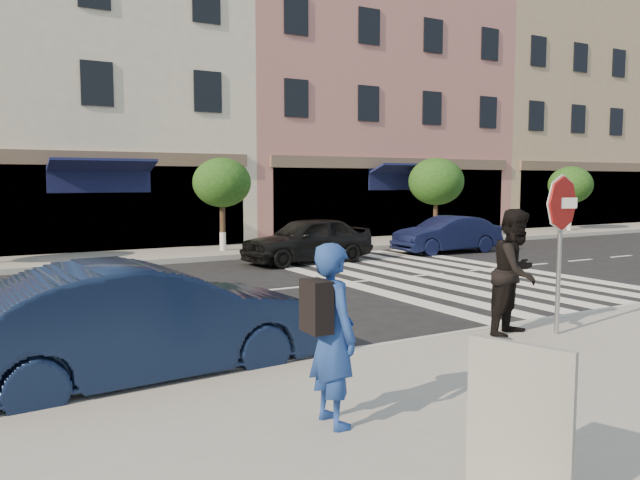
{
  "coord_description": "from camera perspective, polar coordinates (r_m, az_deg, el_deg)",
  "views": [
    {
      "loc": [
        -4.34,
        -8.48,
        2.44
      ],
      "look_at": [
        1.05,
        0.94,
        1.4
      ],
      "focal_mm": 35.0,
      "sensor_mm": 36.0,
      "label": 1
    }
  ],
  "objects": [
    {
      "name": "sidewalk_near",
      "position": [
        6.84,
        12.4,
        -14.86
      ],
      "size": [
        60.0,
        4.5,
        0.15
      ],
      "primitive_type": "cube",
      "color": "gray",
      "rests_on": "ground"
    },
    {
      "name": "street_tree_eb",
      "position": [
        31.05,
        21.93,
        4.67
      ],
      "size": [
        2.0,
        2.0,
        2.94
      ],
      "color": "#473323",
      "rests_on": "sidewalk_far"
    },
    {
      "name": "building_east_mid",
      "position": [
        30.28,
        2.15,
        13.16
      ],
      "size": [
        13.0,
        9.0,
        13.0
      ],
      "primitive_type": "cube",
      "color": "#B4716B",
      "rests_on": "ground"
    },
    {
      "name": "car_near_mid",
      "position": [
        7.89,
        -15.76,
        -7.23
      ],
      "size": [
        4.55,
        1.87,
        1.47
      ],
      "primitive_type": "imported",
      "rotation": [
        0.0,
        0.0,
        1.64
      ],
      "color": "#0E1833",
      "rests_on": "ground"
    },
    {
      "name": "stop_sign",
      "position": [
        9.81,
        21.22,
        1.88
      ],
      "size": [
        0.83,
        0.2,
        2.38
      ],
      "rotation": [
        0.0,
        0.0,
        -0.19
      ],
      "color": "gray",
      "rests_on": "sidewalk_near"
    },
    {
      "name": "ground",
      "position": [
        9.84,
        -2.6,
        -8.89
      ],
      "size": [
        120.0,
        120.0,
        0.0
      ],
      "primitive_type": "plane",
      "color": "black",
      "rests_on": "ground"
    },
    {
      "name": "building_centre",
      "position": [
        25.95,
        -21.51,
        11.86
      ],
      "size": [
        11.0,
        9.0,
        11.0
      ],
      "primitive_type": "cube",
      "color": "beige",
      "rests_on": "ground"
    },
    {
      "name": "poster_board",
      "position": [
        4.78,
        17.72,
        -15.87
      ],
      "size": [
        0.34,
        0.74,
        1.16
      ],
      "rotation": [
        0.0,
        0.0,
        0.35
      ],
      "color": "beige",
      "rests_on": "sidewalk_near"
    },
    {
      "name": "walker",
      "position": [
        9.67,
        17.48,
        -2.82
      ],
      "size": [
        1.09,
        0.97,
        1.87
      ],
      "primitive_type": "imported",
      "rotation": [
        0.0,
        0.0,
        0.33
      ],
      "color": "black",
      "rests_on": "sidewalk_near"
    },
    {
      "name": "building_east_far",
      "position": [
        38.28,
        18.52,
        10.52
      ],
      "size": [
        12.0,
        9.0,
        12.0
      ],
      "primitive_type": "cube",
      "color": "tan",
      "rests_on": "ground"
    },
    {
      "name": "car_far_right",
      "position": [
        21.5,
        11.54,
        0.5
      ],
      "size": [
        3.84,
        1.54,
        1.24
      ],
      "primitive_type": "imported",
      "rotation": [
        0.0,
        0.0,
        -1.63
      ],
      "color": "black",
      "rests_on": "ground"
    },
    {
      "name": "street_tree_c",
      "position": [
        20.63,
        -8.95,
        5.17
      ],
      "size": [
        1.9,
        1.9,
        3.04
      ],
      "color": "#473323",
      "rests_on": "sidewalk_far"
    },
    {
      "name": "car_far_mid",
      "position": [
        18.51,
        -1.17,
        0.03
      ],
      "size": [
        4.17,
        1.96,
        1.38
      ],
      "primitive_type": "imported",
      "rotation": [
        0.0,
        0.0,
        -1.49
      ],
      "color": "black",
      "rests_on": "ground"
    },
    {
      "name": "street_tree_ea",
      "position": [
        25.28,
        10.57,
        5.26
      ],
      "size": [
        2.2,
        2.2,
        3.19
      ],
      "color": "#473323",
      "rests_on": "sidewalk_far"
    },
    {
      "name": "photographer",
      "position": [
        5.87,
        1.19,
        -8.62
      ],
      "size": [
        0.43,
        0.64,
        1.72
      ],
      "primitive_type": "imported",
      "rotation": [
        0.0,
        0.0,
        1.55
      ],
      "color": "navy",
      "rests_on": "sidewalk_near"
    },
    {
      "name": "sidewalk_far",
      "position": [
        20.1,
        -17.08,
        -1.54
      ],
      "size": [
        60.0,
        3.0,
        0.15
      ],
      "primitive_type": "cube",
      "color": "gray",
      "rests_on": "ground"
    }
  ]
}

